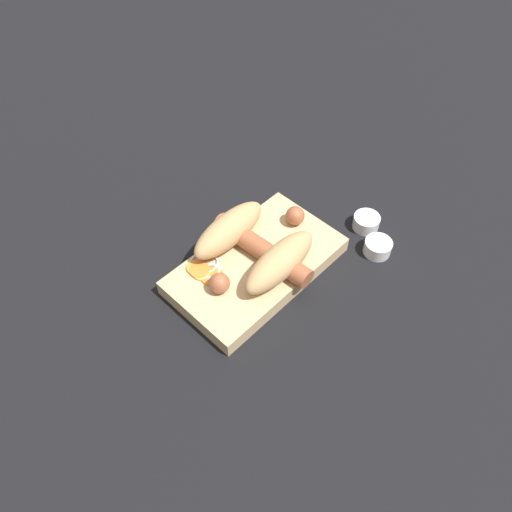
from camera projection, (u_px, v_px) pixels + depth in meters
ground_plane at (256, 271)px, 0.77m from camera, size 3.00×3.00×0.00m
food_tray at (256, 266)px, 0.76m from camera, size 0.26×0.15×0.03m
bread_roll at (254, 245)px, 0.74m from camera, size 0.15×0.15×0.05m
sausage at (259, 248)px, 0.74m from camera, size 0.20×0.17×0.03m
pickled_veggies at (205, 269)px, 0.74m from camera, size 0.05×0.07×0.00m
condiment_cup_near at (377, 248)px, 0.78m from camera, size 0.04×0.04×0.02m
condiment_cup_far at (366, 223)px, 0.82m from camera, size 0.04×0.04×0.02m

